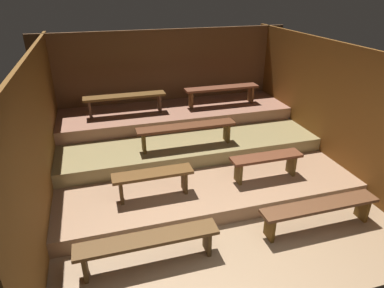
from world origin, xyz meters
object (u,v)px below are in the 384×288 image
Objects in this scene: bench_floor_right at (320,208)px; bench_lower_left at (153,178)px; bench_upper_left at (125,99)px; bench_floor_left at (148,243)px; bench_upper_right at (222,90)px; bench_lower_right at (266,161)px; bench_middle_center at (186,129)px.

bench_floor_right is 1.46× the size of bench_lower_left.
bench_upper_left is (-0.11, 2.43, 0.51)m from bench_lower_left.
bench_floor_right is 2.49m from bench_lower_left.
bench_floor_left is at bearing -92.71° from bench_upper_left.
bench_upper_left is at bearing 180.00° from bench_upper_right.
bench_upper_right is at bearing 50.03° from bench_lower_left.
bench_upper_left is at bearing 92.70° from bench_lower_left.
bench_floor_right is 1.46× the size of bench_lower_right.
bench_lower_left is at bearing 180.00° from bench_lower_right.
bench_upper_left reaches higher than bench_lower_right.
bench_upper_right reaches higher than bench_lower_right.
bench_floor_left is 1.19m from bench_lower_left.
bench_upper_left is (-0.95, 1.36, 0.25)m from bench_middle_center.
bench_upper_left is at bearing 123.07° from bench_floor_right.
bench_lower_right is 0.67× the size of bench_middle_center.
bench_upper_left and bench_upper_right have the same top height.
bench_middle_center is at bearing -131.51° from bench_upper_right.
bench_lower_right reaches higher than bench_floor_left.
bench_floor_right is 4.32m from bench_upper_left.
bench_middle_center is at bearing 52.08° from bench_lower_left.
bench_upper_right is at bearing 92.71° from bench_floor_right.
bench_middle_center reaches higher than bench_lower_left.
bench_lower_right is 2.49m from bench_upper_right.
bench_lower_left is (-2.21, 1.13, 0.23)m from bench_floor_right.
bench_lower_left reaches higher than bench_floor_right.
bench_upper_left reaches higher than bench_floor_left.
bench_upper_right is at bearing 87.30° from bench_lower_right.
bench_lower_left is 1.00× the size of bench_lower_right.
bench_floor_right is at bearing -56.93° from bench_upper_left.
bench_upper_left reaches higher than bench_floor_right.
bench_middle_center is 1.09× the size of bench_upper_left.
bench_floor_right is at bearing -87.29° from bench_upper_right.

